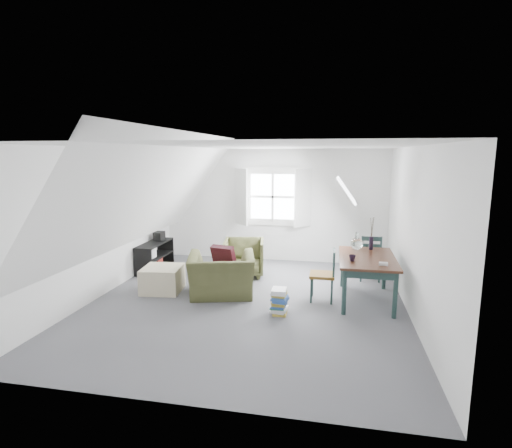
% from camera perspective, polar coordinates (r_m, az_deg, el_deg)
% --- Properties ---
extents(floor, '(5.50, 5.50, 0.00)m').
position_cam_1_polar(floor, '(6.62, -1.33, -11.16)').
color(floor, '#535358').
rests_on(floor, ground).
extents(ceiling, '(5.50, 5.50, 0.00)m').
position_cam_1_polar(ceiling, '(6.18, -1.42, 11.04)').
color(ceiling, white).
rests_on(ceiling, wall_back).
extents(wall_back, '(5.00, 0.00, 5.00)m').
position_cam_1_polar(wall_back, '(8.95, 2.44, 2.66)').
color(wall_back, white).
rests_on(wall_back, ground).
extents(wall_front, '(5.00, 0.00, 5.00)m').
position_cam_1_polar(wall_front, '(3.72, -10.66, -7.95)').
color(wall_front, white).
rests_on(wall_front, ground).
extents(wall_left, '(0.00, 5.50, 5.50)m').
position_cam_1_polar(wall_left, '(7.23, -21.09, 0.27)').
color(wall_left, white).
rests_on(wall_left, ground).
extents(wall_right, '(0.00, 5.50, 5.50)m').
position_cam_1_polar(wall_right, '(6.24, 21.66, -1.21)').
color(wall_right, white).
rests_on(wall_right, ground).
extents(slope_left, '(3.19, 5.50, 4.48)m').
position_cam_1_polar(slope_left, '(6.71, -14.47, 4.44)').
color(slope_left, white).
rests_on(slope_left, wall_left).
extents(slope_right, '(3.19, 5.50, 4.48)m').
position_cam_1_polar(slope_right, '(6.06, 13.10, 3.94)').
color(slope_right, white).
rests_on(slope_right, wall_right).
extents(dormer_window, '(1.71, 0.35, 1.30)m').
position_cam_1_polar(dormer_window, '(8.85, 2.37, 3.89)').
color(dormer_window, white).
rests_on(dormer_window, wall_back).
extents(skylight, '(0.35, 0.75, 0.47)m').
position_cam_1_polar(skylight, '(7.36, 12.77, 4.73)').
color(skylight, white).
rests_on(skylight, slope_right).
extents(armchair_near, '(1.30, 1.20, 0.71)m').
position_cam_1_polar(armchair_near, '(6.97, -4.90, -10.06)').
color(armchair_near, '#424524').
rests_on(armchair_near, floor).
extents(armchair_far, '(0.90, 0.91, 0.72)m').
position_cam_1_polar(armchair_far, '(8.06, -1.73, -7.26)').
color(armchair_far, '#424524').
rests_on(armchair_far, floor).
extents(throw_pillow, '(0.46, 0.33, 0.43)m').
position_cam_1_polar(throw_pillow, '(6.92, -4.63, -4.72)').
color(throw_pillow, '#3A1018').
rests_on(throw_pillow, armchair_near).
extents(ottoman, '(0.72, 0.72, 0.43)m').
position_cam_1_polar(ottoman, '(7.27, -13.21, -7.66)').
color(ottoman, '#C3B692').
rests_on(ottoman, floor).
extents(dining_table, '(0.89, 1.48, 0.74)m').
position_cam_1_polar(dining_table, '(6.75, 15.57, -5.37)').
color(dining_table, '#351C12').
rests_on(dining_table, floor).
extents(demijohn, '(0.21, 0.21, 0.30)m').
position_cam_1_polar(demijohn, '(7.13, 14.18, -2.67)').
color(demijohn, silver).
rests_on(demijohn, dining_table).
extents(vase_twigs, '(0.07, 0.08, 0.57)m').
position_cam_1_polar(vase_twigs, '(7.24, 16.12, -2.54)').
color(vase_twigs, black).
rests_on(vase_twigs, dining_table).
extents(cup, '(0.11, 0.11, 0.10)m').
position_cam_1_polar(cup, '(6.42, 13.58, -5.17)').
color(cup, black).
rests_on(cup, dining_table).
extents(paper_box, '(0.13, 0.09, 0.04)m').
position_cam_1_polar(paper_box, '(6.31, 17.74, -5.44)').
color(paper_box, white).
rests_on(paper_box, dining_table).
extents(dining_chair_far, '(0.42, 0.42, 0.89)m').
position_cam_1_polar(dining_chair_far, '(7.91, 16.00, -4.50)').
color(dining_chair_far, brown).
rests_on(dining_chair_far, floor).
extents(dining_chair_near, '(0.40, 0.40, 0.86)m').
position_cam_1_polar(dining_chair_near, '(6.67, 9.73, -7.07)').
color(dining_chair_near, brown).
rests_on(dining_chair_near, floor).
extents(media_shelf, '(0.37, 1.12, 0.57)m').
position_cam_1_polar(media_shelf, '(8.59, -14.36, -4.69)').
color(media_shelf, black).
rests_on(media_shelf, floor).
extents(electronics_box, '(0.18, 0.25, 0.20)m').
position_cam_1_polar(electronics_box, '(8.75, -13.67, -1.71)').
color(electronics_box, black).
rests_on(electronics_box, media_shelf).
extents(magazine_stack, '(0.29, 0.34, 0.38)m').
position_cam_1_polar(magazine_stack, '(6.13, 3.36, -10.98)').
color(magazine_stack, '#B29933').
rests_on(magazine_stack, floor).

